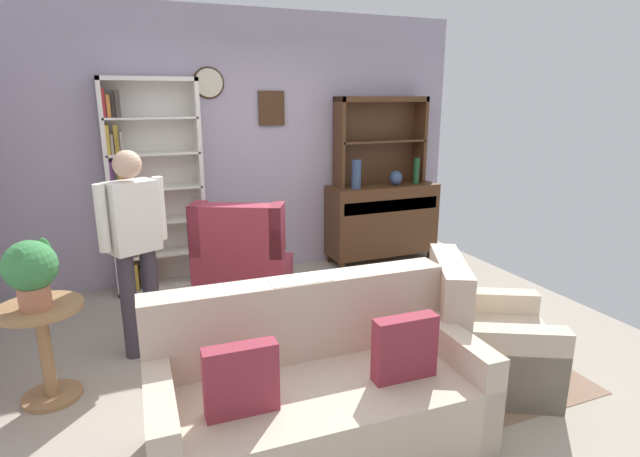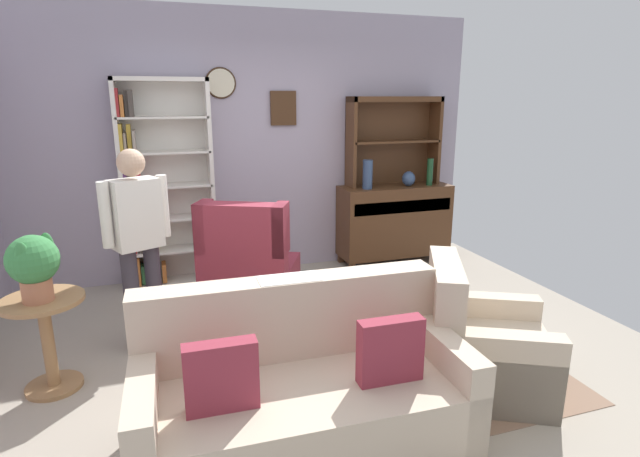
% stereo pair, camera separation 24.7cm
% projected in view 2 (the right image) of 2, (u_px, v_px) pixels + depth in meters
% --- Properties ---
extents(ground_plane, '(5.40, 4.60, 0.02)m').
position_uv_depth(ground_plane, '(316.00, 357.00, 3.84)').
color(ground_plane, '#9E9384').
extents(wall_back, '(5.00, 0.09, 2.80)m').
position_uv_depth(wall_back, '(255.00, 145.00, 5.42)').
color(wall_back, '#A399AD').
rests_on(wall_back, ground_plane).
extents(area_rug, '(2.86, 1.84, 0.01)m').
position_uv_depth(area_rug, '(355.00, 370.00, 3.62)').
color(area_rug, '#846651').
rests_on(area_rug, ground_plane).
extents(bookshelf, '(0.90, 0.30, 2.10)m').
position_uv_depth(bookshelf, '(160.00, 191.00, 5.05)').
color(bookshelf, silver).
rests_on(bookshelf, ground_plane).
extents(sideboard, '(1.30, 0.45, 0.92)m').
position_uv_depth(sideboard, '(394.00, 220.00, 5.89)').
color(sideboard, '#4C2D19').
rests_on(sideboard, ground_plane).
extents(sideboard_hutch, '(1.10, 0.26, 1.00)m').
position_uv_depth(sideboard_hutch, '(393.00, 129.00, 5.72)').
color(sideboard_hutch, '#4C2D19').
rests_on(sideboard_hutch, sideboard).
extents(vase_tall, '(0.11, 0.11, 0.32)m').
position_uv_depth(vase_tall, '(368.00, 174.00, 5.55)').
color(vase_tall, '#33476B').
rests_on(vase_tall, sideboard).
extents(vase_round, '(0.15, 0.15, 0.17)m').
position_uv_depth(vase_round, '(409.00, 179.00, 5.74)').
color(vase_round, '#33476B').
rests_on(vase_round, sideboard).
extents(bottle_wine, '(0.07, 0.07, 0.31)m').
position_uv_depth(bottle_wine, '(430.00, 172.00, 5.78)').
color(bottle_wine, '#194223').
rests_on(bottle_wine, sideboard).
extents(couch_floral, '(1.83, 0.90, 0.90)m').
position_uv_depth(couch_floral, '(302.00, 393.00, 2.80)').
color(couch_floral, beige).
rests_on(couch_floral, ground_plane).
extents(armchair_floral, '(1.04, 1.02, 0.88)m').
position_uv_depth(armchair_floral, '(480.00, 348.00, 3.35)').
color(armchair_floral, beige).
rests_on(armchair_floral, ground_plane).
extents(wingback_chair, '(1.05, 1.06, 1.05)m').
position_uv_depth(wingback_chair, '(249.00, 270.00, 4.57)').
color(wingback_chair, maroon).
rests_on(wingback_chair, ground_plane).
extents(plant_stand, '(0.52, 0.52, 0.65)m').
position_uv_depth(plant_stand, '(47.00, 334.00, 3.31)').
color(plant_stand, '#997047').
rests_on(plant_stand, ground_plane).
extents(potted_plant_large, '(0.31, 0.31, 0.43)m').
position_uv_depth(potted_plant_large, '(33.00, 263.00, 3.14)').
color(potted_plant_large, '#AD6B4C').
rests_on(potted_plant_large, plant_stand).
extents(person_reading, '(0.51, 0.32, 1.56)m').
position_uv_depth(person_reading, '(138.00, 236.00, 3.75)').
color(person_reading, '#38333D').
rests_on(person_reading, ground_plane).
extents(coffee_table, '(0.80, 0.50, 0.42)m').
position_uv_depth(coffee_table, '(255.00, 326.00, 3.54)').
color(coffee_table, '#4C2D19').
rests_on(coffee_table, ground_plane).
extents(book_stack, '(0.22, 0.16, 0.06)m').
position_uv_depth(book_stack, '(247.00, 313.00, 3.50)').
color(book_stack, '#284C8C').
rests_on(book_stack, coffee_table).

